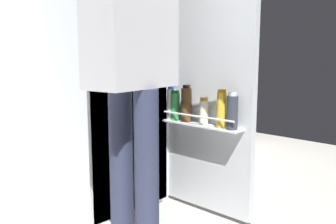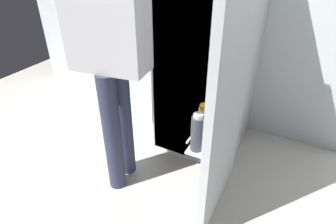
{
  "view_description": "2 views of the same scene",
  "coord_description": "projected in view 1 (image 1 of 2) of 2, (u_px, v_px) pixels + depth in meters",
  "views": [
    {
      "loc": [
        -1.54,
        -1.53,
        1.05
      ],
      "look_at": [
        -0.01,
        -0.08,
        0.71
      ],
      "focal_mm": 40.04,
      "sensor_mm": 36.0,
      "label": 1
    },
    {
      "loc": [
        0.67,
        -1.43,
        1.55
      ],
      "look_at": [
        0.0,
        -0.12,
        0.65
      ],
      "focal_mm": 30.15,
      "sensor_mm": 36.0,
      "label": 2
    }
  ],
  "objects": [
    {
      "name": "kitchen_wall",
      "position": [
        68.0,
        19.0,
        2.75
      ],
      "size": [
        4.4,
        0.1,
        2.58
      ],
      "primitive_type": "cube",
      "color": "silver",
      "rests_on": "ground_plane"
    },
    {
      "name": "person",
      "position": [
        133.0,
        47.0,
        1.78
      ],
      "size": [
        0.64,
        0.76,
        1.76
      ],
      "color": "#2D334C",
      "rests_on": "ground_plane"
    },
    {
      "name": "refrigerator",
      "position": [
        107.0,
        77.0,
        2.54
      ],
      "size": [
        0.72,
        1.32,
        1.77
      ],
      "color": "silver",
      "rests_on": "ground_plane"
    }
  ]
}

